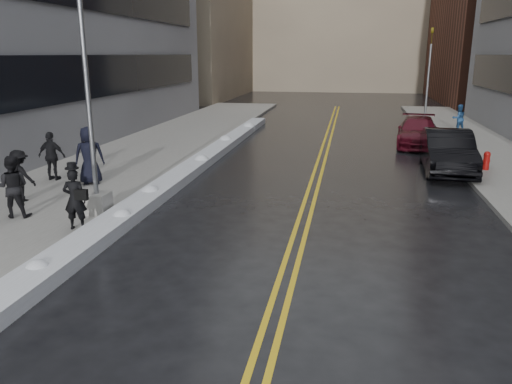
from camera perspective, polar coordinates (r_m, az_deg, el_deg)
The scene contains 19 objects.
ground at distance 12.01m, azimuth -7.90°, elevation -6.90°, with size 160.00×160.00×0.00m, color black.
sidewalk_west at distance 22.99m, azimuth -13.74°, elevation 3.85°, with size 5.50×50.00×0.15m, color gray.
sidewalk_east at distance 21.93m, azimuth 27.25°, elevation 2.00°, with size 4.00×50.00×0.15m, color gray.
lane_line_left at distance 21.04m, azimuth 6.87°, elevation 2.93°, with size 0.12×50.00×0.01m, color gold.
lane_line_right at distance 21.03m, azimuth 7.69°, elevation 2.89°, with size 0.12×50.00×0.01m, color gold.
snow_ridge at distance 19.97m, azimuth -7.41°, elevation 2.71°, with size 0.90×30.00×0.34m, color silver.
building_west_far at distance 57.94m, azimuth -9.24°, elevation 19.74°, with size 14.00×22.00×18.00m, color gray.
building_far at distance 70.82m, azimuth 9.89°, elevation 20.53°, with size 36.00×16.00×22.00m, color gray.
lamppost at distance 14.44m, azimuth -18.34°, elevation 6.71°, with size 0.65×0.65×7.62m.
fire_hydrant at distance 21.57m, azimuth 24.86°, elevation 3.38°, with size 0.26×0.26×0.73m.
traffic_signal at distance 34.86m, azimuth 19.13°, elevation 12.81°, with size 0.16×0.20×6.00m.
pedestrian_fedora at distance 13.61m, azimuth -20.00°, elevation -0.78°, with size 0.58×0.38×1.60m, color black.
pedestrian_b at distance 15.30m, azimuth -26.02°, elevation 0.56°, with size 0.84×0.66×1.73m, color black.
pedestrian_c at distance 18.24m, azimuth -18.52°, elevation 3.98°, with size 0.98×0.64×2.01m, color black.
pedestrian_d at distance 19.31m, azimuth -22.29°, elevation 3.82°, with size 1.02×0.43×1.74m, color black.
pedestrian_e at distance 16.89m, azimuth -25.38°, elevation 1.69°, with size 1.03×0.59×1.60m, color black.
pedestrian_east at distance 31.35m, azimuth 22.15°, elevation 7.79°, with size 0.78×0.60×1.60m, color navy.
car_black at distance 21.11m, azimuth 21.05°, elevation 4.33°, with size 1.76×5.03×1.66m, color black.
car_maroon at distance 26.86m, azimuth 18.04°, elevation 6.56°, with size 2.02×4.96×1.44m, color #480B17.
Camera 1 is at (3.64, -10.50, 4.55)m, focal length 35.00 mm.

